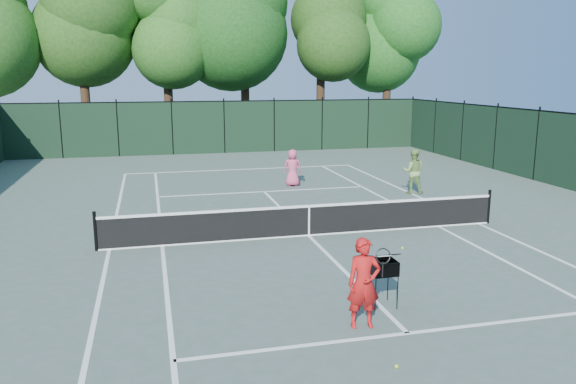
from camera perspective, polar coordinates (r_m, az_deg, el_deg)
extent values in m
plane|color=#4A5A4F|center=(16.17, 2.12, -4.46)|extent=(90.00, 90.00, 0.00)
cube|color=white|center=(15.62, -17.70, -5.60)|extent=(0.10, 23.77, 0.01)
cube|color=white|center=(18.41, 18.79, -3.06)|extent=(0.10, 23.77, 0.01)
cube|color=white|center=(15.58, -12.65, -5.37)|extent=(0.10, 23.77, 0.01)
cube|color=white|center=(17.71, 15.05, -3.40)|extent=(0.10, 23.77, 0.01)
cube|color=white|center=(27.51, -4.73, 2.31)|extent=(10.97, 0.10, 0.01)
cube|color=white|center=(10.56, 12.04, -13.85)|extent=(8.23, 0.10, 0.01)
cube|color=white|center=(22.21, -2.44, 0.05)|extent=(8.23, 0.10, 0.01)
cube|color=white|center=(16.17, 2.12, -4.45)|extent=(0.10, 12.80, 0.01)
cube|color=black|center=(16.04, 2.13, -2.90)|extent=(11.60, 0.03, 0.85)
cube|color=white|center=(15.94, 2.14, -1.44)|extent=(11.60, 0.05, 0.07)
cube|color=white|center=(16.16, 2.12, -4.39)|extent=(11.60, 0.05, 0.04)
cube|color=white|center=(16.04, 2.13, -2.90)|extent=(0.05, 0.04, 0.91)
cylinder|color=black|center=(15.51, -18.98, -3.79)|extent=(0.09, 0.09, 1.06)
cylinder|color=black|center=(18.45, 19.72, -1.40)|extent=(0.09, 0.09, 1.06)
cube|color=black|center=(33.33, -6.49, 6.53)|extent=(24.00, 0.05, 3.00)
cylinder|color=black|center=(37.15, -19.80, 7.85)|extent=(0.56, 0.56, 4.80)
ellipsoid|color=#1C4413|center=(37.32, -20.51, 17.54)|extent=(6.80, 6.80, 10.54)
cylinder|color=black|center=(36.81, -11.98, 7.86)|extent=(0.56, 0.56, 4.30)
ellipsoid|color=#1C4D16|center=(36.87, -12.37, 16.57)|extent=(6.00, 6.00, 9.30)
cylinder|color=black|center=(37.79, -4.35, 8.71)|extent=(0.56, 0.56, 5.00)
ellipsoid|color=#124013|center=(38.00, -4.52, 18.58)|extent=(7.00, 7.00, 10.85)
cylinder|color=black|center=(38.28, 3.31, 8.47)|extent=(0.56, 0.56, 4.60)
ellipsoid|color=#1B3F12|center=(38.39, 3.42, 17.24)|extent=(6.20, 6.20, 9.61)
cylinder|color=black|center=(40.51, 9.94, 8.35)|extent=(0.56, 0.56, 4.40)
ellipsoid|color=#164F17|center=(40.57, 10.23, 16.18)|extent=(5.80, 5.80, 8.99)
imported|color=red|center=(10.36, 7.70, -9.16)|extent=(0.66, 0.47, 1.68)
cylinder|color=black|center=(10.76, 9.59, -7.79)|extent=(0.03, 0.03, 0.30)
torus|color=black|center=(10.67, 9.64, -6.43)|extent=(0.30, 0.10, 0.30)
imported|color=#D64B73|center=(23.20, 0.47, 2.48)|extent=(0.84, 0.64, 1.53)
imported|color=#7CA552|center=(22.25, 12.59, 2.06)|extent=(1.02, 0.92, 1.73)
cylinder|color=black|center=(11.20, 8.88, -10.31)|extent=(0.02, 0.02, 0.68)
cylinder|color=black|center=(11.38, 11.07, -10.03)|extent=(0.02, 0.02, 0.68)
cylinder|color=black|center=(11.60, 7.99, -9.49)|extent=(0.02, 0.02, 0.68)
cylinder|color=black|center=(11.77, 10.11, -9.24)|extent=(0.02, 0.02, 0.68)
cube|color=black|center=(11.32, 9.60, -7.49)|extent=(0.50, 0.50, 0.28)
sphere|color=#CDE92F|center=(11.35, 9.58, -7.90)|extent=(0.07, 0.07, 0.07)
sphere|color=#CDE92F|center=(11.35, 9.58, -7.90)|extent=(0.07, 0.07, 0.07)
sphere|color=#CDE92F|center=(11.35, 9.58, -7.90)|extent=(0.07, 0.07, 0.07)
sphere|color=#CDE92F|center=(11.35, 9.58, -7.90)|extent=(0.07, 0.07, 0.07)
sphere|color=#CDE92F|center=(11.35, 9.58, -7.90)|extent=(0.07, 0.07, 0.07)
sphere|color=#CDE92F|center=(11.35, 9.58, -7.90)|extent=(0.07, 0.07, 0.07)
sphere|color=#CDE92F|center=(11.35, 9.58, -7.90)|extent=(0.07, 0.07, 0.07)
sphere|color=#CDE92F|center=(11.35, 9.58, -7.90)|extent=(0.07, 0.07, 0.07)
sphere|color=#CDE92F|center=(11.35, 9.58, -7.90)|extent=(0.07, 0.07, 0.07)
sphere|color=#CDE92F|center=(11.35, 9.58, -7.90)|extent=(0.07, 0.07, 0.07)
sphere|color=#CDE92F|center=(11.35, 9.58, -7.90)|extent=(0.07, 0.07, 0.07)
sphere|color=#CDE92F|center=(11.35, 9.58, -7.90)|extent=(0.07, 0.07, 0.07)
sphere|color=#B2CA29|center=(9.40, 10.97, -16.99)|extent=(0.07, 0.07, 0.07)
sphere|color=#D4E42E|center=(15.22, 11.54, -5.61)|extent=(0.07, 0.07, 0.07)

